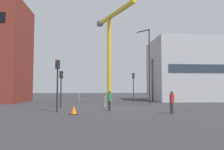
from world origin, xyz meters
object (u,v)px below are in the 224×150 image
object	(u,v)px
traffic_light_median	(133,83)
pedestrian_waiting	(172,101)
streetlamp_tall	(148,60)
pedestrian_walking	(110,99)
construction_crane	(110,41)
traffic_light_verge	(61,83)
traffic_light_crosswalk	(57,77)
traffic_cone_striped	(74,110)
streetlamp_short	(153,76)

from	to	relation	value
traffic_light_median	pedestrian_waiting	world-z (taller)	traffic_light_median
streetlamp_tall	pedestrian_walking	world-z (taller)	streetlamp_tall
streetlamp_tall	traffic_light_median	size ratio (longest dim) A/B	2.24
streetlamp_tall	pedestrian_waiting	world-z (taller)	streetlamp_tall
construction_crane	pedestrian_walking	xyz separation A→B (m)	(-2.14, -31.79, -12.18)
traffic_light_median	construction_crane	bearing A→B (deg)	95.47
traffic_light_verge	traffic_light_crosswalk	bearing A→B (deg)	-84.74
streetlamp_tall	traffic_cone_striped	size ratio (longest dim) A/B	14.57
traffic_light_verge	streetlamp_short	bearing A→B (deg)	41.95
construction_crane	traffic_light_median	size ratio (longest dim) A/B	4.85
traffic_light_verge	pedestrian_waiting	distance (m)	10.82
construction_crane	traffic_light_verge	bearing A→B (deg)	-103.23
traffic_light_median	traffic_cone_striped	distance (m)	15.70
streetlamp_short	traffic_light_median	xyz separation A→B (m)	(-3.41, -2.55, -1.06)
traffic_light_crosswalk	traffic_light_median	bearing A→B (deg)	57.09
pedestrian_walking	pedestrian_waiting	distance (m)	5.05
construction_crane	traffic_light_crosswalk	xyz separation A→B (m)	(-6.26, -32.74, -10.41)
traffic_light_verge	traffic_cone_striped	xyz separation A→B (m)	(1.82, -5.73, -2.11)
streetlamp_short	pedestrian_walking	size ratio (longest dim) A/B	3.88
pedestrian_walking	traffic_cone_striped	xyz separation A→B (m)	(-2.70, -2.28, -0.65)
streetlamp_short	traffic_light_verge	size ratio (longest dim) A/B	1.78
traffic_light_median	traffic_cone_striped	bearing A→B (deg)	-115.85
traffic_light_verge	traffic_cone_striped	world-z (taller)	traffic_light_verge
traffic_light_verge	traffic_light_median	bearing A→B (deg)	43.81
traffic_light_verge	traffic_light_crosswalk	world-z (taller)	traffic_light_crosswalk
streetlamp_tall	traffic_light_crosswalk	xyz separation A→B (m)	(-9.11, -8.05, -2.47)
traffic_light_verge	traffic_light_median	distance (m)	11.90
traffic_light_median	traffic_cone_striped	xyz separation A→B (m)	(-6.77, -13.97, -2.39)
traffic_light_verge	construction_crane	bearing A→B (deg)	76.77
construction_crane	pedestrian_waiting	size ratio (longest dim) A/B	11.74
streetlamp_short	traffic_light_verge	xyz separation A→B (m)	(-11.99, -10.78, -1.34)
streetlamp_short	pedestrian_waiting	world-z (taller)	streetlamp_short
pedestrian_waiting	pedestrian_walking	bearing A→B (deg)	148.34
streetlamp_tall	pedestrian_walking	size ratio (longest dim) A/B	5.50
streetlamp_short	traffic_light_median	bearing A→B (deg)	-143.24
traffic_cone_striped	streetlamp_short	bearing A→B (deg)	58.36
streetlamp_tall	traffic_light_median	world-z (taller)	streetlamp_tall
streetlamp_short	traffic_cone_striped	size ratio (longest dim) A/B	10.27
traffic_light_verge	traffic_light_median	xyz separation A→B (m)	(8.59, 8.24, 0.28)
streetlamp_tall	streetlamp_short	size ratio (longest dim) A/B	1.42
pedestrian_waiting	streetlamp_tall	bearing A→B (deg)	85.93
streetlamp_short	pedestrian_walking	world-z (taller)	streetlamp_short
streetlamp_tall	streetlamp_short	bearing A→B (deg)	70.84
construction_crane	traffic_light_median	distance (m)	22.73
traffic_cone_striped	traffic_light_median	bearing A→B (deg)	64.15
construction_crane	streetlamp_short	world-z (taller)	construction_crane
pedestrian_walking	pedestrian_waiting	bearing A→B (deg)	-31.66
traffic_light_verge	streetlamp_tall	bearing A→B (deg)	20.95
traffic_light_verge	pedestrian_waiting	xyz separation A→B (m)	(8.82, -6.10, -1.44)
streetlamp_short	construction_crane	bearing A→B (deg)	106.90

